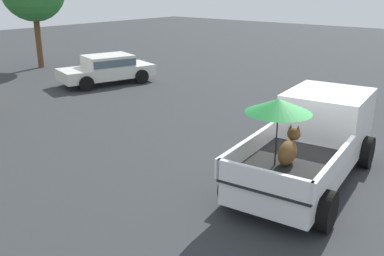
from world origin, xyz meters
TOP-DOWN VIEW (x-y plane):
  - ground_plane at (0.00, 0.00)m, footprint 80.00×80.00m
  - pickup_truck_main at (0.41, 0.06)m, footprint 5.23×2.72m
  - parked_sedan_near at (3.94, 11.79)m, footprint 4.62×2.89m

SIDE VIEW (x-z plane):
  - ground_plane at x=0.00m, z-range 0.00..0.00m
  - parked_sedan_near at x=3.94m, z-range 0.08..1.41m
  - pickup_truck_main at x=0.41m, z-range -0.17..2.12m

